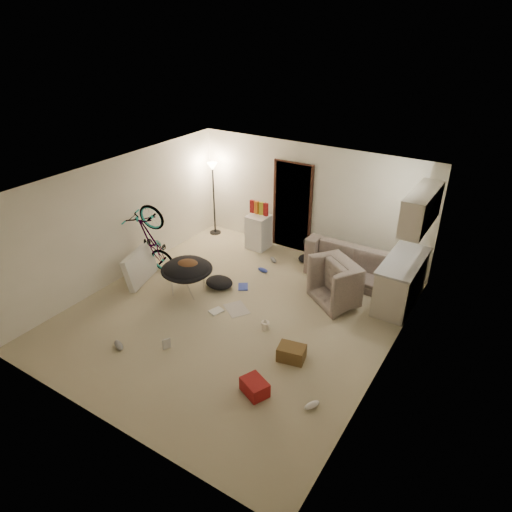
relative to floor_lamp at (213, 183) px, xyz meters
The scene contains 38 objects.
floor 3.81m from the floor_lamp, 47.83° to the right, with size 5.50×6.00×0.02m, color #BAAF8F.
ceiling 3.77m from the floor_lamp, 47.83° to the right, with size 5.50×6.00×0.02m, color white.
wall_back 2.43m from the floor_lamp, ahead, with size 5.50×0.02×2.50m, color white.
wall_front 6.15m from the floor_lamp, 67.02° to the right, with size 5.50×0.02×2.50m, color white.
wall_left 2.67m from the floor_lamp, 97.74° to the right, with size 0.02×6.00×2.50m, color white.
wall_right 5.80m from the floor_lamp, 27.18° to the right, with size 0.02×6.00×2.50m, color white.
doorway 2.05m from the floor_lamp, ahead, with size 0.85×0.10×2.04m, color black.
door_trim 2.04m from the floor_lamp, ahead, with size 0.97×0.04×2.10m, color #341A12.
floor_lamp is the anchor object (origin of this frame).
kitchen_counter 4.95m from the floor_lamp, ahead, with size 0.60×1.50×0.88m, color beige.
counter_top 4.89m from the floor_lamp, ahead, with size 0.64×1.54×0.04m, color gray.
kitchen_uppers 5.04m from the floor_lamp, ahead, with size 0.38×1.40×0.65m, color beige.
sofa 3.93m from the floor_lamp, ahead, with size 2.02×0.79×0.59m, color #363D36.
armchair 4.24m from the floor_lamp, 15.07° to the right, with size 1.00×0.87×0.65m, color #363D36.
bicycle 2.44m from the floor_lamp, 87.49° to the right, with size 0.57×1.64×0.86m, color black.
book_asset 4.76m from the floor_lamp, 64.24° to the right, with size 0.15×0.20×0.02m, color maroon.
mini_fridge 1.62m from the floor_lamp, ahead, with size 0.47×0.47×0.80m, color white.
snack_box_0 1.22m from the floor_lamp, ahead, with size 0.10×0.07×0.30m, color maroon.
snack_box_1 1.33m from the floor_lamp, ahead, with size 0.10×0.07×0.30m, color orange.
snack_box_2 1.45m from the floor_lamp, ahead, with size 0.10×0.07×0.30m, color gold.
snack_box_3 1.57m from the floor_lamp, ahead, with size 0.10×0.07×0.30m, color maroon.
saucer_chair 2.92m from the floor_lamp, 64.40° to the right, with size 1.00×1.00×0.71m.
hoodie 2.91m from the floor_lamp, 63.75° to the right, with size 0.48×0.40×0.22m, color #51311B.
sofa_drape 2.95m from the floor_lamp, ahead, with size 0.56×0.46×0.28m, color black.
tv_box 2.86m from the floor_lamp, 87.87° to the right, with size 0.12×1.02×0.67m, color silver.
drink_case_a 5.16m from the floor_lamp, 39.43° to the right, with size 0.43×0.30×0.24m, color brown.
drink_case_b 5.72m from the floor_lamp, 47.53° to the right, with size 0.39×0.29×0.23m, color maroon.
juicer 4.33m from the floor_lamp, 41.24° to the right, with size 0.14×0.14×0.21m.
newspaper 3.67m from the floor_lamp, 46.76° to the right, with size 0.37×0.48×0.01m, color #B0A9A2.
book_blue 3.00m from the floor_lamp, 41.47° to the right, with size 0.19×0.27×0.03m, color #3346B9.
book_white 3.70m from the floor_lamp, 53.12° to the right, with size 0.19×0.25×0.02m, color silver.
shoe_0 2.62m from the floor_lamp, 27.11° to the right, with size 0.25×0.10×0.09m, color #3346B9.
shoe_1 2.43m from the floor_lamp, 14.95° to the right, with size 0.26×0.10×0.10m, color slate.
shoe_3 4.82m from the floor_lamp, 73.40° to the right, with size 0.28×0.11×0.10m, color slate.
shoe_4 6.19m from the floor_lamp, 40.51° to the right, with size 0.25×0.10×0.09m, color white.
clothes_lump_a 2.85m from the floor_lamp, 51.59° to the right, with size 0.57×0.49×0.18m, color black.
clothes_lump_b 2.93m from the floor_lamp, ahead, with size 0.45×0.39×0.14m, color black.
clothes_lump_c 2.36m from the floor_lamp, 67.39° to the right, with size 0.42×0.36×0.13m, color silver.
Camera 1 is at (4.02, -5.65, 4.89)m, focal length 32.00 mm.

